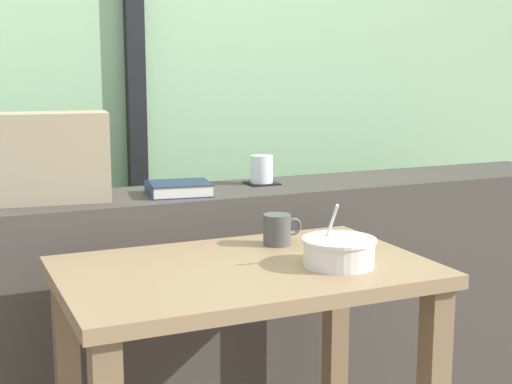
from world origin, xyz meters
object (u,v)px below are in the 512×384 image
object	(u,v)px
closed_book	(178,189)
ceramic_mug	(278,229)
juice_glass	(262,170)
soup_bowl	(339,252)
breakfast_table	(245,320)
throw_pillow	(53,157)
coaster_square	(262,183)

from	to	relation	value
closed_book	ceramic_mug	bearing A→B (deg)	-65.14
juice_glass	soup_bowl	size ratio (longest dim) A/B	0.50
ceramic_mug	closed_book	bearing A→B (deg)	114.86
breakfast_table	juice_glass	bearing A→B (deg)	62.21
closed_book	soup_bowl	distance (m)	0.66
throw_pillow	juice_glass	bearing A→B (deg)	3.52
breakfast_table	soup_bowl	xyz separation A→B (m)	(0.21, -0.10, 0.18)
juice_glass	throw_pillow	distance (m)	0.69
throw_pillow	closed_book	bearing A→B (deg)	-5.99
breakfast_table	soup_bowl	bearing A→B (deg)	-24.32
throw_pillow	ceramic_mug	distance (m)	0.69
juice_glass	soup_bowl	distance (m)	0.71
coaster_square	juice_glass	bearing A→B (deg)	180.00
closed_book	throw_pillow	distance (m)	0.39
coaster_square	ceramic_mug	distance (m)	0.47
juice_glass	throw_pillow	xyz separation A→B (m)	(-0.68, -0.04, 0.08)
breakfast_table	coaster_square	world-z (taller)	coaster_square
breakfast_table	throw_pillow	size ratio (longest dim) A/B	2.83
coaster_square	throw_pillow	size ratio (longest dim) A/B	0.31
coaster_square	throw_pillow	world-z (taller)	throw_pillow
breakfast_table	coaster_square	bearing A→B (deg)	62.21
breakfast_table	juice_glass	xyz separation A→B (m)	(0.32, 0.60, 0.28)
coaster_square	soup_bowl	xyz separation A→B (m)	(-0.10, -0.69, -0.06)
throw_pillow	soup_bowl	size ratio (longest dim) A/B	1.74
soup_bowl	ceramic_mug	distance (m)	0.26
ceramic_mug	juice_glass	bearing A→B (deg)	71.25
juice_glass	ceramic_mug	size ratio (longest dim) A/B	0.81
closed_book	juice_glass	bearing A→B (deg)	14.22
coaster_square	juice_glass	size ratio (longest dim) A/B	1.09
breakfast_table	closed_book	bearing A→B (deg)	90.21
coaster_square	juice_glass	xyz separation A→B (m)	(-0.00, 0.00, 0.05)
closed_book	ceramic_mug	world-z (taller)	closed_book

